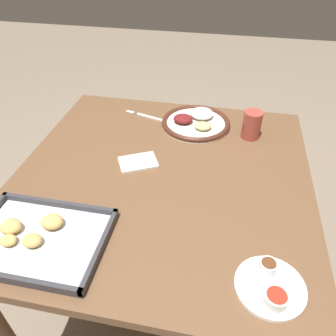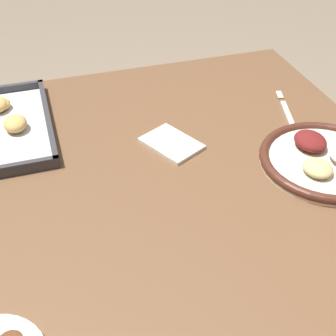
# 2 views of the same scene
# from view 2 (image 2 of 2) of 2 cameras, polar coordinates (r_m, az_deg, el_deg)

# --- Properties ---
(dining_table) EXTENTS (0.94, 0.96, 0.75)m
(dining_table) POSITION_cam_2_polar(r_m,az_deg,el_deg) (1.01, -0.34, -5.85)
(dining_table) COLOR brown
(dining_table) RESTS_ON ground_plane
(dinner_plate) EXTENTS (0.27, 0.27, 0.04)m
(dinner_plate) POSITION_cam_2_polar(r_m,az_deg,el_deg) (1.01, 18.74, 1.05)
(dinner_plate) COLOR beige
(dinner_plate) RESTS_ON dining_table
(fork) EXTENTS (0.22, 0.07, 0.00)m
(fork) POSITION_cam_2_polar(r_m,az_deg,el_deg) (1.14, 14.54, 6.02)
(fork) COLOR silver
(fork) RESTS_ON dining_table
(napkin) EXTENTS (0.15, 0.13, 0.01)m
(napkin) POSITION_cam_2_polar(r_m,az_deg,el_deg) (1.01, 0.43, 3.01)
(napkin) COLOR silver
(napkin) RESTS_ON dining_table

